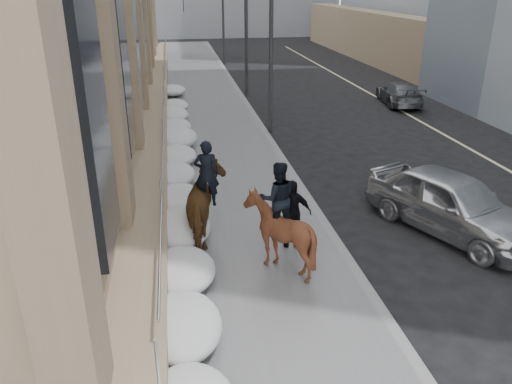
% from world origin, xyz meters
% --- Properties ---
extents(ground, '(140.00, 140.00, 0.00)m').
position_xyz_m(ground, '(0.00, 0.00, 0.00)').
color(ground, black).
rests_on(ground, ground).
extents(sidewalk, '(5.00, 80.00, 0.12)m').
position_xyz_m(sidewalk, '(0.00, 10.00, 0.06)').
color(sidewalk, '#59595B').
rests_on(sidewalk, ground).
extents(curb, '(0.24, 80.00, 0.12)m').
position_xyz_m(curb, '(2.62, 10.00, 0.06)').
color(curb, slate).
rests_on(curb, ground).
extents(lane_line, '(0.15, 70.00, 0.01)m').
position_xyz_m(lane_line, '(10.50, 10.00, 0.01)').
color(lane_line, '#BFB78C').
rests_on(lane_line, ground).
extents(streetlight_mid, '(1.71, 0.24, 8.00)m').
position_xyz_m(streetlight_mid, '(2.74, 14.00, 4.58)').
color(streetlight_mid, '#2D2D30').
rests_on(streetlight_mid, ground).
extents(streetlight_far, '(1.71, 0.24, 8.00)m').
position_xyz_m(streetlight_far, '(2.74, 34.00, 4.58)').
color(streetlight_far, '#2D2D30').
rests_on(streetlight_far, ground).
extents(traffic_signal, '(4.10, 0.22, 6.00)m').
position_xyz_m(traffic_signal, '(2.07, 22.00, 4.00)').
color(traffic_signal, '#2D2D30').
rests_on(traffic_signal, ground).
extents(snow_bank, '(1.70, 18.10, 0.76)m').
position_xyz_m(snow_bank, '(-1.42, 8.11, 0.47)').
color(snow_bank, silver).
rests_on(snow_bank, sidewalk).
extents(mounted_horse_left, '(1.22, 2.35, 2.62)m').
position_xyz_m(mounted_horse_left, '(-0.67, 3.98, 1.15)').
color(mounted_horse_left, '#472D15').
rests_on(mounted_horse_left, sidewalk).
extents(mounted_horse_right, '(1.52, 1.69, 2.57)m').
position_xyz_m(mounted_horse_right, '(0.84, 2.29, 1.17)').
color(mounted_horse_right, '#482414').
rests_on(mounted_horse_right, sidewalk).
extents(pedestrian, '(1.08, 0.56, 1.76)m').
position_xyz_m(pedestrian, '(1.38, 3.31, 1.00)').
color(pedestrian, black).
rests_on(pedestrian, sidewalk).
extents(car_silver, '(3.83, 5.34, 1.69)m').
position_xyz_m(car_silver, '(5.87, 3.55, 0.84)').
color(car_silver, '#B0B2B8').
rests_on(car_silver, ground).
extents(car_grey, '(2.40, 4.57, 1.26)m').
position_xyz_m(car_grey, '(10.97, 18.16, 0.63)').
color(car_grey, '#54575B').
rests_on(car_grey, ground).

